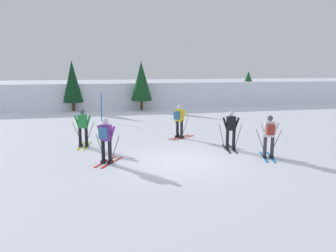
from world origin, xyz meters
TOP-DOWN VIEW (x-y plane):
  - ground_plane at (0.00, 0.00)m, footprint 120.00×120.00m
  - far_snow_ridge at (0.00, 21.55)m, footprint 80.00×9.76m
  - skier_white at (3.51, -0.43)m, footprint 0.96×1.63m
  - skier_black at (2.63, 1.23)m, footprint 0.99×1.64m
  - skier_purple at (-2.73, 0.32)m, footprint 1.16×1.55m
  - skier_green at (-3.61, 3.27)m, footprint 0.99×1.64m
  - skier_yellow at (1.10, 4.08)m, footprint 1.53×1.20m
  - trail_marker_pole at (-2.53, 10.42)m, footprint 0.06×0.06m
  - conifer_far_left at (-4.60, 16.53)m, footprint 1.62×1.62m
  - conifer_far_right at (1.00, 15.90)m, footprint 1.77×1.77m
  - conifer_far_centre at (11.91, 18.20)m, footprint 1.93×1.93m

SIDE VIEW (x-z plane):
  - ground_plane at x=0.00m, z-range 0.00..0.00m
  - skier_green at x=-3.61m, z-range 0.06..1.77m
  - skier_black at x=2.63m, z-range 0.06..1.77m
  - trail_marker_pole at x=-2.53m, z-range 0.00..1.90m
  - skier_purple at x=-2.73m, z-range 0.10..1.81m
  - skier_yellow at x=1.10m, z-range 0.10..1.81m
  - skier_white at x=3.51m, z-range 0.10..1.81m
  - far_snow_ridge at x=0.00m, z-range 0.00..2.21m
  - conifer_far_centre at x=11.91m, z-range 0.29..3.51m
  - conifer_far_left at x=-4.60m, z-range 0.36..4.49m
  - conifer_far_right at x=1.00m, z-range 0.40..4.48m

